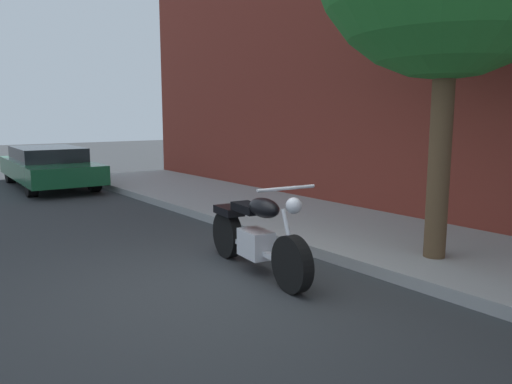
# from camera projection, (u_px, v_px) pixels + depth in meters

# --- Properties ---
(ground_plane) EXTENTS (60.00, 60.00, 0.00)m
(ground_plane) POSITION_uv_depth(u_px,v_px,m) (224.00, 287.00, 5.34)
(ground_plane) COLOR #303335
(sidewalk) EXTENTS (19.86, 2.67, 0.14)m
(sidewalk) POSITION_uv_depth(u_px,v_px,m) (394.00, 241.00, 7.05)
(sidewalk) COLOR #989898
(sidewalk) RESTS_ON ground
(motorcycle) EXTENTS (2.12, 0.71, 1.11)m
(motorcycle) POSITION_uv_depth(u_px,v_px,m) (256.00, 236.00, 5.78)
(motorcycle) COLOR black
(motorcycle) RESTS_ON ground
(parked_car_green) EXTENTS (4.59, 1.89, 1.03)m
(parked_car_green) POSITION_uv_depth(u_px,v_px,m) (49.00, 166.00, 12.80)
(parked_car_green) COLOR black
(parked_car_green) RESTS_ON ground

